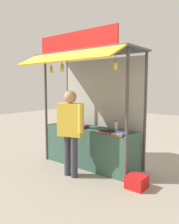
{
  "coord_description": "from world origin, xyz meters",
  "views": [
    {
      "loc": [
        3.08,
        -3.83,
        1.78
      ],
      "look_at": [
        0.0,
        0.0,
        1.21
      ],
      "focal_mm": 36.43,
      "sensor_mm": 36.0,
      "label": 1
    }
  ],
  "objects_px": {
    "banana_bunch_leftmost": "(62,68)",
    "banana_bunch_inner_right": "(115,66)",
    "water_bottle_far_right": "(81,119)",
    "magazine_stack_left": "(120,133)",
    "water_bottle_mid_left": "(116,126)",
    "banana_bunch_rightmost": "(51,70)",
    "plastic_crate": "(137,182)",
    "water_bottle_back_right": "(62,118)",
    "magazine_stack_center": "(82,127)",
    "vendor_person": "(70,125)",
    "magazine_stack_far_left": "(65,124)",
    "water_bottle_front_right": "(75,120)",
    "magazine_stack_mid_right": "(107,132)"
  },
  "relations": [
    {
      "from": "banana_bunch_leftmost",
      "to": "banana_bunch_inner_right",
      "type": "distance_m",
      "value": 1.33
    },
    {
      "from": "water_bottle_far_right",
      "to": "magazine_stack_left",
      "type": "relative_size",
      "value": 1.07
    },
    {
      "from": "water_bottle_mid_left",
      "to": "banana_bunch_rightmost",
      "type": "relative_size",
      "value": 0.8
    },
    {
      "from": "plastic_crate",
      "to": "water_bottle_back_right",
      "type": "bearing_deg",
      "value": 169.37
    },
    {
      "from": "magazine_stack_center",
      "to": "banana_bunch_rightmost",
      "type": "distance_m",
      "value": 1.42
    },
    {
      "from": "banana_bunch_inner_right",
      "to": "vendor_person",
      "type": "height_order",
      "value": "banana_bunch_inner_right"
    },
    {
      "from": "magazine_stack_far_left",
      "to": "vendor_person",
      "type": "bearing_deg",
      "value": -38.27
    },
    {
      "from": "banana_bunch_inner_right",
      "to": "magazine_stack_far_left",
      "type": "bearing_deg",
      "value": 170.05
    },
    {
      "from": "water_bottle_front_right",
      "to": "magazine_stack_far_left",
      "type": "xyz_separation_m",
      "value": [
        -0.12,
        -0.21,
        -0.09
      ]
    },
    {
      "from": "water_bottle_mid_left",
      "to": "magazine_stack_center",
      "type": "distance_m",
      "value": 0.8
    },
    {
      "from": "water_bottle_back_right",
      "to": "magazine_stack_far_left",
      "type": "xyz_separation_m",
      "value": [
        0.3,
        -0.19,
        -0.08
      ]
    },
    {
      "from": "water_bottle_front_right",
      "to": "magazine_stack_center",
      "type": "xyz_separation_m",
      "value": [
        0.41,
        -0.22,
        -0.09
      ]
    },
    {
      "from": "water_bottle_front_right",
      "to": "banana_bunch_inner_right",
      "type": "xyz_separation_m",
      "value": [
        1.42,
        -0.48,
        1.14
      ]
    },
    {
      "from": "banana_bunch_leftmost",
      "to": "banana_bunch_inner_right",
      "type": "relative_size",
      "value": 0.93
    },
    {
      "from": "magazine_stack_center",
      "to": "water_bottle_back_right",
      "type": "bearing_deg",
      "value": 166.56
    },
    {
      "from": "vendor_person",
      "to": "water_bottle_mid_left",
      "type": "bearing_deg",
      "value": 29.44
    },
    {
      "from": "magazine_stack_far_left",
      "to": "magazine_stack_mid_right",
      "type": "distance_m",
      "value": 1.24
    },
    {
      "from": "plastic_crate",
      "to": "water_bottle_mid_left",
      "type": "bearing_deg",
      "value": 150.78
    },
    {
      "from": "water_bottle_far_right",
      "to": "banana_bunch_rightmost",
      "type": "relative_size",
      "value": 1.09
    },
    {
      "from": "magazine_stack_center",
      "to": "banana_bunch_rightmost",
      "type": "xyz_separation_m",
      "value": [
        -0.66,
        -0.26,
        1.23
      ]
    },
    {
      "from": "magazine_stack_left",
      "to": "water_bottle_mid_left",
      "type": "bearing_deg",
      "value": 137.62
    },
    {
      "from": "water_bottle_far_right",
      "to": "water_bottle_mid_left",
      "type": "distance_m",
      "value": 1.03
    },
    {
      "from": "magazine_stack_left",
      "to": "water_bottle_far_right",
      "type": "bearing_deg",
      "value": 166.13
    },
    {
      "from": "water_bottle_mid_left",
      "to": "banana_bunch_leftmost",
      "type": "bearing_deg",
      "value": -159.73
    },
    {
      "from": "water_bottle_front_right",
      "to": "magazine_stack_mid_right",
      "type": "bearing_deg",
      "value": -14.7
    },
    {
      "from": "water_bottle_mid_left",
      "to": "magazine_stack_mid_right",
      "type": "relative_size",
      "value": 0.8
    },
    {
      "from": "water_bottle_back_right",
      "to": "banana_bunch_leftmost",
      "type": "relative_size",
      "value": 0.94
    },
    {
      "from": "magazine_stack_mid_right",
      "to": "plastic_crate",
      "type": "xyz_separation_m",
      "value": [
        0.75,
        -0.15,
        -0.77
      ]
    },
    {
      "from": "magazine_stack_far_left",
      "to": "water_bottle_far_right",
      "type": "bearing_deg",
      "value": 39.57
    },
    {
      "from": "water_bottle_far_right",
      "to": "vendor_person",
      "type": "height_order",
      "value": "vendor_person"
    },
    {
      "from": "water_bottle_mid_left",
      "to": "banana_bunch_rightmost",
      "type": "height_order",
      "value": "banana_bunch_rightmost"
    },
    {
      "from": "magazine_stack_mid_right",
      "to": "water_bottle_mid_left",
      "type": "bearing_deg",
      "value": 70.87
    },
    {
      "from": "water_bottle_back_right",
      "to": "banana_bunch_rightmost",
      "type": "distance_m",
      "value": 1.24
    },
    {
      "from": "magazine_stack_center",
      "to": "plastic_crate",
      "type": "bearing_deg",
      "value": -9.02
    },
    {
      "from": "water_bottle_far_right",
      "to": "magazine_stack_mid_right",
      "type": "distance_m",
      "value": 1.01
    },
    {
      "from": "water_bottle_front_right",
      "to": "banana_bunch_rightmost",
      "type": "distance_m",
      "value": 1.26
    },
    {
      "from": "magazine_stack_mid_right",
      "to": "vendor_person",
      "type": "relative_size",
      "value": 0.17
    },
    {
      "from": "water_bottle_far_right",
      "to": "magazine_stack_center",
      "type": "height_order",
      "value": "water_bottle_far_right"
    },
    {
      "from": "water_bottle_back_right",
      "to": "magazine_stack_left",
      "type": "relative_size",
      "value": 0.86
    },
    {
      "from": "magazine_stack_center",
      "to": "magazine_stack_far_left",
      "type": "relative_size",
      "value": 1.06
    },
    {
      "from": "magazine_stack_far_left",
      "to": "banana_bunch_leftmost",
      "type": "bearing_deg",
      "value": -52.38
    },
    {
      "from": "banana_bunch_rightmost",
      "to": "plastic_crate",
      "type": "height_order",
      "value": "banana_bunch_rightmost"
    },
    {
      "from": "banana_bunch_inner_right",
      "to": "magazine_stack_mid_right",
      "type": "bearing_deg",
      "value": 148.45
    },
    {
      "from": "plastic_crate",
      "to": "magazine_stack_far_left",
      "type": "bearing_deg",
      "value": 173.13
    },
    {
      "from": "magazine_stack_far_left",
      "to": "vendor_person",
      "type": "relative_size",
      "value": 0.17
    },
    {
      "from": "magazine_stack_far_left",
      "to": "water_bottle_front_right",
      "type": "bearing_deg",
      "value": 60.01
    },
    {
      "from": "magazine_stack_far_left",
      "to": "magazine_stack_mid_right",
      "type": "xyz_separation_m",
      "value": [
        1.24,
        -0.09,
        -0.01
      ]
    },
    {
      "from": "magazine_stack_center",
      "to": "plastic_crate",
      "type": "xyz_separation_m",
      "value": [
        1.46,
        -0.23,
        -0.78
      ]
    },
    {
      "from": "water_bottle_back_right",
      "to": "magazine_stack_far_left",
      "type": "relative_size",
      "value": 0.89
    },
    {
      "from": "magazine_stack_center",
      "to": "plastic_crate",
      "type": "height_order",
      "value": "magazine_stack_center"
    }
  ]
}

